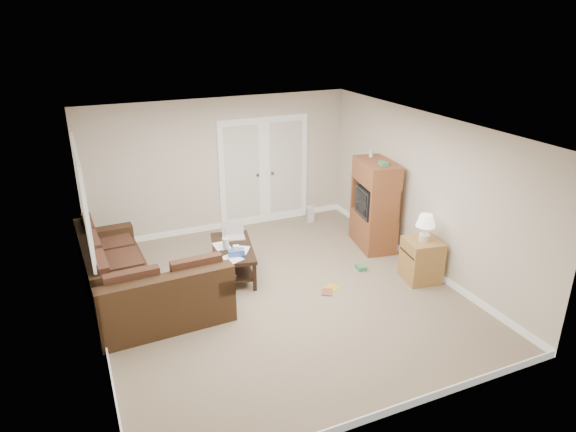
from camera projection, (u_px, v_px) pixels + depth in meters
name	position (u px, v px, depth m)	size (l,w,h in m)	color
floor	(279.00, 294.00, 7.64)	(5.50, 5.50, 0.00)	gray
ceiling	(277.00, 127.00, 6.71)	(5.00, 5.50, 0.02)	white
wall_left	(89.00, 247.00, 6.24)	(0.02, 5.50, 2.50)	beige
wall_right	(424.00, 192.00, 8.11)	(0.02, 5.50, 2.50)	beige
wall_back	(221.00, 165.00, 9.51)	(5.00, 0.02, 2.50)	beige
wall_front	(391.00, 315.00, 4.84)	(5.00, 0.02, 2.50)	beige
baseboards	(279.00, 291.00, 7.62)	(5.00, 5.50, 0.10)	white
french_doors	(264.00, 172.00, 9.88)	(1.80, 0.05, 2.13)	white
window_left	(83.00, 198.00, 6.99)	(0.05, 1.92, 1.42)	white
sectional_sofa	(135.00, 283.00, 7.29)	(1.90, 2.71, 0.83)	#3B2716
coffee_table	(233.00, 259.00, 8.11)	(0.84, 1.31, 0.83)	black
tv_armoire	(374.00, 204.00, 8.93)	(0.70, 1.05, 1.67)	brown
side_cabinet	(422.00, 257.00, 7.91)	(0.59, 0.59, 1.09)	#A97A3D
space_heater	(310.00, 214.00, 10.19)	(0.13, 0.11, 0.32)	silver
floor_magazine	(331.00, 288.00, 7.79)	(0.26, 0.21, 0.01)	gold
floor_greenbox	(361.00, 267.00, 8.35)	(0.14, 0.18, 0.07)	#3E8952
floor_book	(322.00, 292.00, 7.68)	(0.15, 0.21, 0.02)	brown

